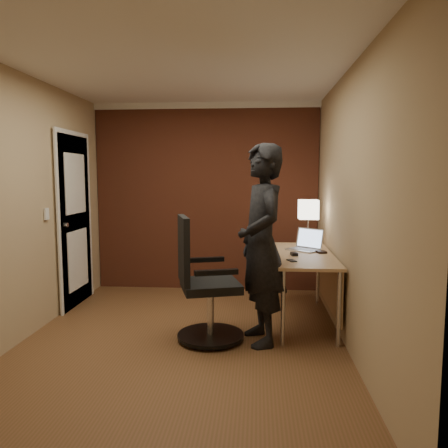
% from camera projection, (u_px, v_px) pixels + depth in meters
% --- Properties ---
extents(room, '(4.00, 4.00, 4.00)m').
position_uv_depth(room, '(181.00, 190.00, 5.47)').
color(room, brown).
rests_on(room, ground).
extents(desk, '(0.60, 1.50, 0.73)m').
position_uv_depth(desk, '(310.00, 266.00, 4.59)').
color(desk, tan).
rests_on(desk, ground).
extents(desk_lamp, '(0.22, 0.22, 0.54)m').
position_uv_depth(desk_lamp, '(308.00, 210.00, 5.04)').
color(desk_lamp, silver).
rests_on(desk_lamp, desk).
extents(laptop, '(0.42, 0.41, 0.23)m').
position_uv_depth(laptop, '(306.00, 244.00, 4.80)').
color(laptop, silver).
rests_on(laptop, desk).
extents(mouse, '(0.08, 0.11, 0.03)m').
position_uv_depth(mouse, '(294.00, 254.00, 4.46)').
color(mouse, black).
rests_on(mouse, desk).
extents(phone, '(0.10, 0.13, 0.01)m').
position_uv_depth(phone, '(292.00, 261.00, 4.18)').
color(phone, black).
rests_on(phone, desk).
extents(wallet, '(0.11, 0.13, 0.02)m').
position_uv_depth(wallet, '(321.00, 252.00, 4.61)').
color(wallet, black).
rests_on(wallet, desk).
extents(office_chair, '(0.65, 0.72, 1.15)m').
position_uv_depth(office_chair, '(203.00, 288.00, 4.05)').
color(office_chair, black).
rests_on(office_chair, ground).
extents(person, '(0.61, 0.77, 1.84)m').
position_uv_depth(person, '(261.00, 245.00, 3.98)').
color(person, black).
rests_on(person, ground).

